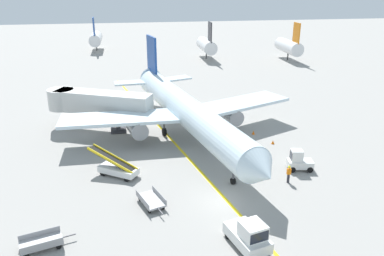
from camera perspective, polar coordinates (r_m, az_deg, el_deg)
ground_plane at (r=33.44m, az=5.17°, el=-10.51°), size 300.00×300.00×0.00m
taxi_line_yellow at (r=37.44m, az=1.58°, el=-6.76°), size 16.61×78.38×0.01m
airliner at (r=44.68m, az=-0.92°, el=2.68°), size 28.01×35.11×10.10m
jet_bridge at (r=48.65m, az=-14.34°, el=3.70°), size 12.74×7.75×4.85m
pushback_tug at (r=27.87m, az=8.36°, el=-15.34°), size 2.73×3.96×2.20m
baggage_tug_near_wing at (r=39.20m, az=15.41°, el=-4.73°), size 2.59×1.71×2.10m
belt_loader_forward_hold at (r=37.49m, az=-10.93°, el=-5.79°), size 4.82×3.88×2.59m
baggage_cart_loaded at (r=29.73m, az=-21.24°, el=-15.39°), size 3.83×2.29×0.94m
baggage_cart_empty_trailing at (r=32.60m, az=-6.02°, el=-10.47°), size 2.38×3.81×0.94m
ground_crew_marshaller at (r=36.61m, az=14.01°, el=-6.51°), size 0.36×0.24×1.70m
safety_cone_nose_left at (r=44.91m, az=11.79°, el=-2.04°), size 0.36×0.36×0.44m
safety_cone_nose_right at (r=47.28m, az=9.00°, el=-0.66°), size 0.36×0.36×0.44m
distant_aircraft_mid_left at (r=106.99m, az=-13.95°, el=12.67°), size 3.00×10.10×8.80m
distant_aircraft_mid_right at (r=92.77m, az=2.16°, el=12.08°), size 3.00×10.10×8.80m
distant_aircraft_far_right at (r=93.69m, az=14.04°, el=11.58°), size 3.00×10.10×8.80m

